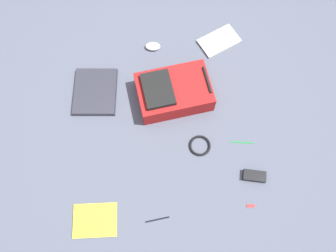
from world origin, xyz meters
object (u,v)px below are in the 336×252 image
at_px(computer_mouse, 153,46).
at_px(power_brick, 254,176).
at_px(laptop, 95,92).
at_px(book_red, 95,220).
at_px(cable_coil, 200,146).
at_px(pen_black, 157,219).
at_px(backpack, 173,92).
at_px(pen_blue, 242,142).
at_px(usb_stick, 251,206).
at_px(book_manual, 219,41).

relative_size(computer_mouse, power_brick, 0.76).
bearing_deg(laptop, book_red, -7.22).
relative_size(computer_mouse, cable_coil, 0.76).
bearing_deg(laptop, pen_black, 15.80).
relative_size(backpack, pen_blue, 3.26).
bearing_deg(book_red, pen_blue, 107.03).
relative_size(computer_mouse, pen_black, 0.72).
bearing_deg(backpack, computer_mouse, -171.32).
bearing_deg(computer_mouse, book_red, -13.12).
height_order(backpack, laptop, backpack).
bearing_deg(book_red, pen_black, 79.61).
height_order(cable_coil, pen_black, cable_coil).
distance_m(pen_blue, usb_stick, 0.39).
bearing_deg(book_manual, backpack, -48.41).
height_order(book_manual, book_red, book_manual).
distance_m(backpack, book_red, 0.91).
xyz_separation_m(book_manual, cable_coil, (0.72, -0.30, -0.00)).
relative_size(backpack, usb_stick, 10.14).
bearing_deg(cable_coil, book_red, -65.04).
xyz_separation_m(book_manual, power_brick, (0.97, -0.03, 0.01)).
bearing_deg(cable_coil, backpack, -165.15).
xyz_separation_m(backpack, computer_mouse, (-0.39, -0.06, -0.06)).
bearing_deg(pen_blue, cable_coil, -96.25).
bearing_deg(power_brick, backpack, -148.84).
distance_m(book_red, usb_stick, 0.91).
distance_m(computer_mouse, usb_stick, 1.23).
height_order(pen_blue, usb_stick, same).
relative_size(backpack, cable_coil, 3.47).
height_order(computer_mouse, usb_stick, computer_mouse).
height_order(book_manual, cable_coil, book_manual).
bearing_deg(computer_mouse, cable_coil, 24.93).
relative_size(book_red, power_brick, 2.05).
bearing_deg(backpack, book_red, -41.04).
xyz_separation_m(pen_blue, usb_stick, (0.39, -0.06, 0.00)).
bearing_deg(power_brick, cable_coil, -132.46).
height_order(book_red, usb_stick, book_red).
bearing_deg(pen_blue, power_brick, 2.70).
relative_size(book_red, computer_mouse, 2.71).
xyz_separation_m(book_red, power_brick, (-0.07, 0.97, 0.01)).
xyz_separation_m(cable_coil, usb_stick, (0.42, 0.21, -0.00)).
relative_size(book_manual, pen_blue, 2.13).
xyz_separation_m(laptop, book_manual, (-0.22, 0.89, -0.01)).
relative_size(laptop, power_brick, 2.82).
bearing_deg(book_manual, book_red, -43.76).
height_order(cable_coil, usb_stick, cable_coil).
bearing_deg(computer_mouse, power_brick, 36.43).
distance_m(power_brick, pen_blue, 0.22).
xyz_separation_m(computer_mouse, usb_stick, (1.17, 0.37, -0.01)).
xyz_separation_m(laptop, pen_blue, (0.52, 0.85, -0.01)).
bearing_deg(cable_coil, usb_stick, 26.71).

